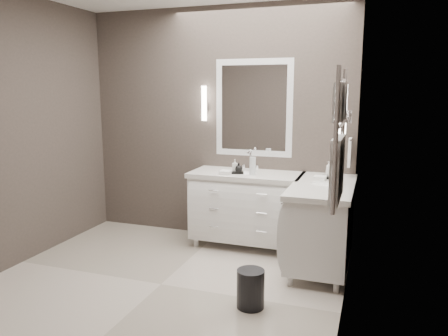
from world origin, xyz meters
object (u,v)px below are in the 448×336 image
(vanity_right, at_px, (322,220))
(towel_ladder, at_px, (338,146))
(vanity_back, at_px, (246,204))
(waste_bin, at_px, (251,289))

(vanity_right, bearing_deg, towel_ladder, -80.16)
(vanity_right, relative_size, towel_ladder, 1.38)
(vanity_right, distance_m, towel_ladder, 1.60)
(vanity_back, height_order, vanity_right, same)
(vanity_back, relative_size, vanity_right, 1.00)
(vanity_right, distance_m, waste_bin, 1.17)
(towel_ladder, xyz_separation_m, waste_bin, (-0.66, 0.26, -1.23))
(towel_ladder, height_order, waste_bin, towel_ladder)
(vanity_right, bearing_deg, vanity_back, 159.62)
(vanity_back, distance_m, towel_ladder, 2.16)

